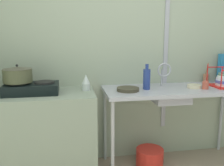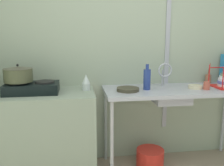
{
  "view_description": "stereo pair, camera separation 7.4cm",
  "coord_description": "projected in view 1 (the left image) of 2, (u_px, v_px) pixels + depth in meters",
  "views": [
    {
      "loc": [
        -0.77,
        -1.13,
        1.47
      ],
      "look_at": [
        -0.34,
        1.35,
        0.98
      ],
      "focal_mm": 39.79,
      "sensor_mm": 36.0,
      "label": 1
    },
    {
      "loc": [
        -0.7,
        -1.14,
        1.47
      ],
      "look_at": [
        -0.34,
        1.35,
        0.98
      ],
      "focal_mm": 39.79,
      "sensor_mm": 36.0,
      "label": 2
    }
  ],
  "objects": [
    {
      "name": "counter_concrete",
      "position": [
        36.0,
        136.0,
        2.54
      ],
      "size": [
        1.21,
        0.6,
        0.9
      ],
      "primitive_type": "cube",
      "color": "gray",
      "rests_on": "ground"
    },
    {
      "name": "sink_basin",
      "position": [
        170.0,
        96.0,
        2.66
      ],
      "size": [
        0.37,
        0.29,
        0.14
      ],
      "primitive_type": "cube",
      "color": "#A2A3B1",
      "rests_on": "counter_sink"
    },
    {
      "name": "stove",
      "position": [
        32.0,
        88.0,
        2.44
      ],
      "size": [
        0.52,
        0.31,
        0.12
      ],
      "color": "black",
      "rests_on": "counter_concrete"
    },
    {
      "name": "frying_pan",
      "position": [
        128.0,
        89.0,
        2.56
      ],
      "size": [
        0.23,
        0.23,
        0.03
      ],
      "primitive_type": "cylinder",
      "color": "#3B3628",
      "rests_on": "counter_sink"
    },
    {
      "name": "wall_back",
      "position": [
        135.0,
        58.0,
        2.92
      ],
      "size": [
        4.43,
        0.1,
        2.4
      ],
      "primitive_type": "cube",
      "color": "#99A590",
      "rests_on": "ground"
    },
    {
      "name": "pot_on_left_burner",
      "position": [
        18.0,
        74.0,
        2.39
      ],
      "size": [
        0.28,
        0.28,
        0.17
      ],
      "color": "#434730",
      "rests_on": "stove"
    },
    {
      "name": "counter_sink",
      "position": [
        176.0,
        94.0,
        2.72
      ],
      "size": [
        1.58,
        0.6,
        0.9
      ],
      "color": "#A2A3B1",
      "rests_on": "ground"
    },
    {
      "name": "wall_metal_strip",
      "position": [
        166.0,
        48.0,
        2.91
      ],
      "size": [
        0.05,
        0.01,
        1.92
      ],
      "primitive_type": "cube",
      "color": "#A2A3B1"
    },
    {
      "name": "utensil_jar",
      "position": [
        206.0,
        78.0,
        3.02
      ],
      "size": [
        0.07,
        0.07,
        0.25
      ],
      "color": "#9B674C",
      "rests_on": "counter_sink"
    },
    {
      "name": "cup_by_rack",
      "position": [
        205.0,
        85.0,
        2.65
      ],
      "size": [
        0.07,
        0.07,
        0.09
      ],
      "primitive_type": "cylinder",
      "color": "#B95241",
      "rests_on": "counter_sink"
    },
    {
      "name": "faucet",
      "position": [
        164.0,
        71.0,
        2.72
      ],
      "size": [
        0.16,
        0.09,
        0.27
      ],
      "color": "#A2A3B1",
      "rests_on": "counter_sink"
    },
    {
      "name": "bucket_on_floor",
      "position": [
        150.0,
        158.0,
        2.82
      ],
      "size": [
        0.31,
        0.31,
        0.21
      ],
      "primitive_type": "cylinder",
      "color": "red",
      "rests_on": "ground"
    },
    {
      "name": "bottle_by_sink",
      "position": [
        147.0,
        79.0,
        2.62
      ],
      "size": [
        0.08,
        0.08,
        0.27
      ],
      "color": "navy",
      "rests_on": "counter_sink"
    },
    {
      "name": "small_bowl_on_drainboard",
      "position": [
        194.0,
        86.0,
        2.71
      ],
      "size": [
        0.15,
        0.15,
        0.04
      ],
      "primitive_type": "cylinder",
      "color": "beige",
      "rests_on": "counter_sink"
    },
    {
      "name": "percolator",
      "position": [
        86.0,
        83.0,
        2.58
      ],
      "size": [
        0.09,
        0.09,
        0.17
      ],
      "color": "silver",
      "rests_on": "counter_concrete"
    }
  ]
}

